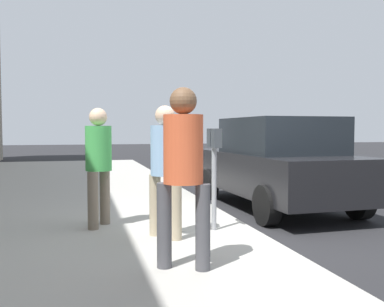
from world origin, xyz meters
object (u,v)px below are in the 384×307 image
at_px(parking_officer, 99,158).
at_px(parked_sedan_near, 276,163).
at_px(pedestrian_bystander, 183,162).
at_px(pedestrian_at_meter, 165,161).
at_px(parking_meter, 214,157).

bearing_deg(parking_officer, parked_sedan_near, 51.98).
bearing_deg(pedestrian_bystander, parking_officer, 44.72).
bearing_deg(parking_officer, pedestrian_at_meter, -18.24).
bearing_deg(parking_meter, parking_officer, 67.94).
bearing_deg(parking_officer, pedestrian_bystander, -42.16).
bearing_deg(pedestrian_at_meter, parking_officer, 97.24).
relative_size(parking_meter, parked_sedan_near, 0.32).
xyz_separation_m(pedestrian_at_meter, parked_sedan_near, (2.33, -2.66, -0.25)).
xyz_separation_m(parking_meter, parked_sedan_near, (2.08, -1.93, -0.27)).
height_order(pedestrian_at_meter, parked_sedan_near, pedestrian_at_meter).
bearing_deg(parked_sedan_near, parking_officer, 112.85).
distance_m(pedestrian_at_meter, parked_sedan_near, 3.54).
bearing_deg(parking_meter, parked_sedan_near, -42.79).
height_order(parking_meter, pedestrian_bystander, pedestrian_bystander).
distance_m(parking_meter, parked_sedan_near, 2.85).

